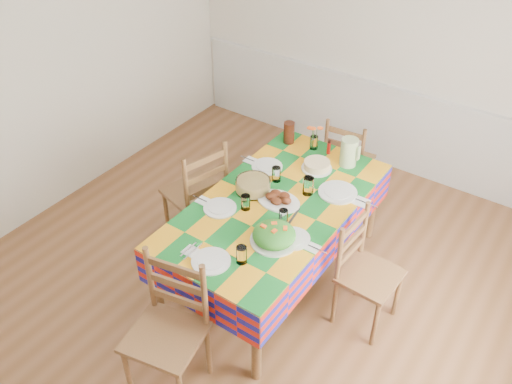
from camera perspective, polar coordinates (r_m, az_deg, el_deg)
room at (r=3.65m, az=-2.03°, el=3.39°), size 4.58×5.08×2.78m
wainscot at (r=5.98m, az=12.54°, el=7.35°), size 4.41×0.06×0.92m
dining_table at (r=4.25m, az=2.07°, el=-2.07°), size 1.08×2.00×0.78m
setting_near_head at (r=3.70m, az=-3.68°, el=-6.98°), size 0.44×0.29×0.13m
setting_left_near at (r=4.13m, az=-2.90°, el=-1.43°), size 0.47×0.28×0.12m
setting_left_far at (r=4.52m, az=1.45°, el=2.45°), size 0.48×0.29×0.13m
setting_right_near at (r=3.91m, az=3.62°, el=-4.08°), size 0.46×0.27×0.12m
setting_right_far at (r=4.31m, az=7.58°, el=0.20°), size 0.58×0.34×0.15m
meat_platter at (r=4.19m, az=2.39°, el=-0.74°), size 0.36×0.26×0.07m
salad_platter at (r=3.83m, az=1.92°, el=-4.57°), size 0.34×0.34×0.14m
pasta_bowl at (r=4.29m, az=-0.32°, el=0.71°), size 0.28×0.28×0.10m
cake at (r=4.58m, az=6.42°, el=2.78°), size 0.26×0.26×0.07m
serving_utensils at (r=4.05m, az=3.46°, el=-2.79°), size 0.13×0.28×0.01m
flower_vase at (r=4.81m, az=6.13°, el=5.58°), size 0.14×0.12×0.23m
hot_sauce at (r=4.77m, az=7.68°, el=4.74°), size 0.03×0.03×0.14m
green_pitcher at (r=4.62m, az=9.74°, el=4.16°), size 0.14×0.14×0.25m
tea_pitcher at (r=4.88m, az=3.50°, el=6.28°), size 0.10×0.10×0.20m
name_card at (r=3.64m, az=-6.10°, el=-8.61°), size 0.08×0.03×0.02m
chair_near at (r=3.69m, az=-9.17°, el=-14.25°), size 0.55×0.53×1.06m
chair_far at (r=5.29m, az=9.54°, el=3.17°), size 0.45×0.43×0.94m
chair_left at (r=4.73m, az=-6.15°, el=-0.25°), size 0.55×0.57×1.06m
chair_right at (r=4.14m, az=11.39°, el=-8.35°), size 0.42×0.44×0.96m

